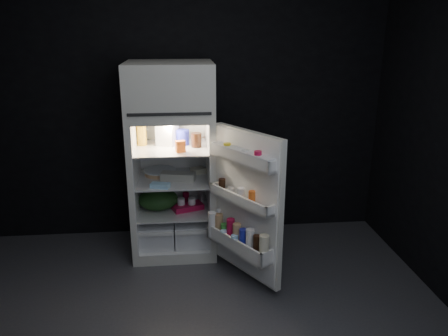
{
  "coord_description": "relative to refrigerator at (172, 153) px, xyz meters",
  "views": [
    {
      "loc": [
        0.0,
        -2.58,
        2.06
      ],
      "look_at": [
        0.35,
        1.0,
        0.9
      ],
      "focal_mm": 35.0,
      "sensor_mm": 36.0,
      "label": 1
    }
  ],
  "objects": [
    {
      "name": "floor",
      "position": [
        0.1,
        -1.32,
        -0.96
      ],
      "size": [
        4.0,
        3.4,
        0.0
      ],
      "primitive_type": "cube",
      "color": "#45454A",
      "rests_on": "ground"
    },
    {
      "name": "wall_back",
      "position": [
        0.1,
        0.38,
        0.39
      ],
      "size": [
        4.0,
        0.0,
        2.7
      ],
      "primitive_type": "cube",
      "color": "black",
      "rests_on": "ground"
    },
    {
      "name": "wall_front",
      "position": [
        0.1,
        -3.02,
        0.39
      ],
      "size": [
        4.0,
        0.0,
        2.7
      ],
      "primitive_type": "cube",
      "color": "black",
      "rests_on": "ground"
    },
    {
      "name": "refrigerator",
      "position": [
        0.0,
        0.0,
        0.0
      ],
      "size": [
        0.76,
        0.71,
        1.78
      ],
      "color": "white",
      "rests_on": "ground"
    },
    {
      "name": "fridge_door",
      "position": [
        0.58,
        -0.69,
        -0.28
      ],
      "size": [
        0.55,
        0.71,
        1.22
      ],
      "color": "white",
      "rests_on": "ground"
    },
    {
      "name": "milk_jug",
      "position": [
        -0.04,
        0.04,
        0.19
      ],
      "size": [
        0.21,
        0.21,
        0.24
      ],
      "primitive_type": "cube",
      "rotation": [
        0.0,
        0.0,
        -0.39
      ],
      "color": "white",
      "rests_on": "refrigerator"
    },
    {
      "name": "mayo_jar",
      "position": [
        0.1,
        0.03,
        0.14
      ],
      "size": [
        0.12,
        0.12,
        0.14
      ],
      "primitive_type": "cylinder",
      "rotation": [
        0.0,
        0.0,
        0.05
      ],
      "color": "#2027B0",
      "rests_on": "refrigerator"
    },
    {
      "name": "jam_jar",
      "position": [
        0.22,
        -0.06,
        0.14
      ],
      "size": [
        0.12,
        0.12,
        0.13
      ],
      "primitive_type": "cylinder",
      "rotation": [
        0.0,
        0.0,
        -0.35
      ],
      "color": "black",
      "rests_on": "refrigerator"
    },
    {
      "name": "amber_bottle",
      "position": [
        -0.27,
        0.05,
        0.18
      ],
      "size": [
        0.11,
        0.11,
        0.22
      ],
      "primitive_type": "cylinder",
      "rotation": [
        0.0,
        0.0,
        0.26
      ],
      "color": "gold",
      "rests_on": "refrigerator"
    },
    {
      "name": "small_carton",
      "position": [
        0.08,
        -0.22,
        0.12
      ],
      "size": [
        0.09,
        0.08,
        0.1
      ],
      "primitive_type": "cube",
      "rotation": [
        0.0,
        0.0,
        0.25
      ],
      "color": "orange",
      "rests_on": "refrigerator"
    },
    {
      "name": "egg_carton",
      "position": [
        0.05,
        -0.1,
        -0.19
      ],
      "size": [
        0.33,
        0.19,
        0.07
      ],
      "primitive_type": "cube",
      "rotation": [
        0.0,
        0.0,
        -0.23
      ],
      "color": "gray",
      "rests_on": "refrigerator"
    },
    {
      "name": "pie",
      "position": [
        -0.13,
        0.07,
        -0.21
      ],
      "size": [
        0.37,
        0.37,
        0.04
      ],
      "primitive_type": "cylinder",
      "rotation": [
        0.0,
        0.0,
        -0.4
      ],
      "color": "tan",
      "rests_on": "refrigerator"
    },
    {
      "name": "flat_package",
      "position": [
        -0.11,
        -0.29,
        -0.21
      ],
      "size": [
        0.18,
        0.13,
        0.04
      ],
      "primitive_type": "cube",
      "rotation": [
        0.0,
        0.0,
        -0.3
      ],
      "color": "#9CD2F2",
      "rests_on": "refrigerator"
    },
    {
      "name": "wrapped_pkg",
      "position": [
        0.24,
        0.09,
        -0.2
      ],
      "size": [
        0.16,
        0.15,
        0.05
      ],
      "primitive_type": "cube",
      "rotation": [
        0.0,
        0.0,
        0.38
      ],
      "color": "beige",
      "rests_on": "refrigerator"
    },
    {
      "name": "produce_bag",
      "position": [
        -0.15,
        -0.05,
        -0.43
      ],
      "size": [
        0.46,
        0.42,
        0.2
      ],
      "primitive_type": "ellipsoid",
      "rotation": [
        0.0,
        0.0,
        0.32
      ],
      "color": "#193815",
      "rests_on": "refrigerator"
    },
    {
      "name": "yogurt_tray",
      "position": [
        0.13,
        -0.09,
        -0.5
      ],
      "size": [
        0.31,
        0.24,
        0.05
      ],
      "primitive_type": "cube",
      "rotation": [
        0.0,
        0.0,
        0.34
      ],
      "color": "#AC0E38",
      "rests_on": "refrigerator"
    },
    {
      "name": "small_can_red",
      "position": [
        0.11,
        0.12,
        -0.48
      ],
      "size": [
        0.08,
        0.08,
        0.09
      ],
      "primitive_type": "cylinder",
      "rotation": [
        0.0,
        0.0,
        0.28
      ],
      "color": "#AC0E38",
      "rests_on": "refrigerator"
    },
    {
      "name": "small_can_silver",
      "position": [
        0.27,
        0.12,
        -0.48
      ],
      "size": [
        0.07,
        0.07,
        0.09
      ],
      "primitive_type": "cylinder",
      "rotation": [
        0.0,
        0.0,
        0.14
      ],
      "color": "silver",
      "rests_on": "refrigerator"
    }
  ]
}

